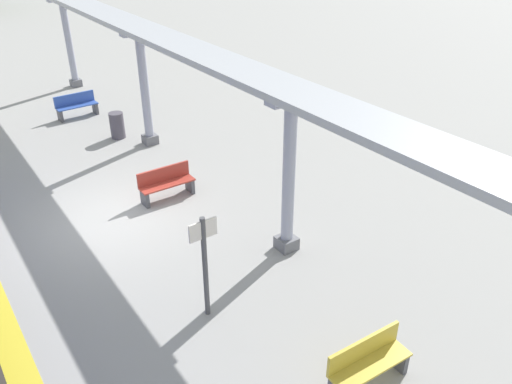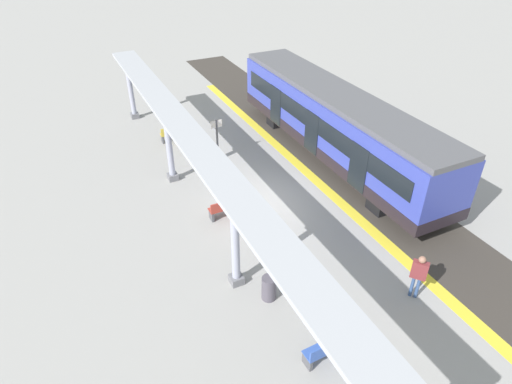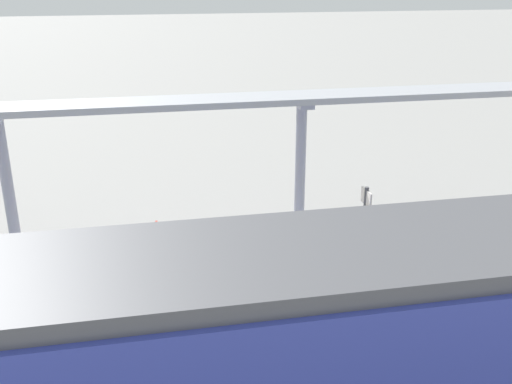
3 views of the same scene
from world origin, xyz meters
name	(u,v)px [view 2 (image 2 of 3)]	position (x,y,z in m)	size (l,w,h in m)	color
ground_plane	(262,203)	(0.00, 0.00, 0.00)	(176.00, 176.00, 0.00)	#969491
tactile_edge_strip	(322,186)	(-3.08, 0.00, 0.00)	(0.50, 28.77, 0.01)	gold
trackbed	(356,177)	(-4.93, 0.00, 0.00)	(3.20, 40.77, 0.01)	#38332D
train_near_carriage	(335,125)	(-4.93, -2.04, 1.83)	(2.65, 14.48, 3.48)	#333FA3
canopy_pillar_nearest	(130,88)	(2.88, -11.21, 1.86)	(1.10, 0.44, 3.67)	slate
canopy_pillar_second	(169,144)	(2.88, -3.54, 1.86)	(1.10, 0.44, 3.67)	slate
canopy_pillar_third	(235,241)	(2.88, 3.82, 1.86)	(1.10, 0.44, 3.67)	slate
canopy_beam	(192,140)	(2.88, 0.09, 3.75)	(1.20, 23.42, 0.16)	#A8AAB2
bench_near_end	(175,133)	(1.60, -7.30, 0.44)	(1.52, 0.51, 0.86)	gold
bench_mid_platform	(227,208)	(1.70, 0.21, 0.44)	(1.50, 0.45, 0.86)	#A13429
bench_far_end	(329,348)	(1.72, 7.68, 0.44)	(1.52, 0.49, 0.86)	#3354AB
trash_bin	(269,288)	(2.21, 4.90, 0.44)	(0.48, 0.48, 0.88)	#4E4953
platform_info_sign	(217,136)	(0.28, -4.37, 1.33)	(0.56, 0.10, 2.20)	#4C4C51
passenger_waiting_near_edge	(419,272)	(-2.10, 6.91, 1.08)	(0.49, 0.53, 1.72)	#344E7B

